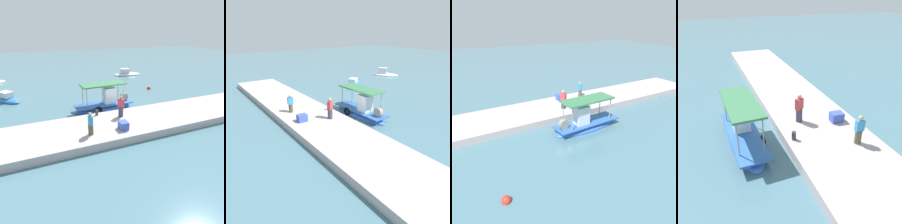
# 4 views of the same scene
# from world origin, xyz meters

# --- Properties ---
(ground_plane) EXTENTS (120.00, 120.00, 0.00)m
(ground_plane) POSITION_xyz_m (0.00, 0.00, 0.00)
(ground_plane) COLOR slate
(dock_quay) EXTENTS (36.00, 4.79, 0.59)m
(dock_quay) POSITION_xyz_m (0.00, -4.02, 0.29)
(dock_quay) COLOR #B5A8A9
(dock_quay) RESTS_ON ground_plane
(main_fishing_boat) EXTENTS (5.87, 1.93, 2.90)m
(main_fishing_boat) POSITION_xyz_m (-0.84, 0.37, 0.47)
(main_fishing_boat) COLOR blue
(main_fishing_boat) RESTS_ON ground_plane
(fisherman_near_bollard) EXTENTS (0.54, 0.57, 1.77)m
(fisherman_near_bollard) POSITION_xyz_m (-0.74, -3.06, 1.39)
(fisherman_near_bollard) COLOR #3D384F
(fisherman_near_bollard) RESTS_ON dock_quay
(fisherman_by_crate) EXTENTS (0.37, 0.47, 1.62)m
(fisherman_by_crate) POSITION_xyz_m (-3.93, -5.07, 1.32)
(fisherman_by_crate) COLOR #4F503B
(fisherman_by_crate) RESTS_ON dock_quay
(mooring_bollard) EXTENTS (0.24, 0.24, 0.46)m
(mooring_bollard) POSITION_xyz_m (-2.48, -2.06, 0.82)
(mooring_bollard) COLOR #2D2D33
(mooring_bollard) RESTS_ON dock_quay
(cargo_crate) EXTENTS (0.64, 0.78, 0.58)m
(cargo_crate) POSITION_xyz_m (-1.54, -5.20, 0.87)
(cargo_crate) COLOR #3C55B7
(cargo_crate) RESTS_ON dock_quay
(marker_buoy) EXTENTS (0.49, 0.49, 0.49)m
(marker_buoy) POSITION_xyz_m (7.02, 4.75, 0.10)
(marker_buoy) COLOR red
(marker_buoy) RESTS_ON ground_plane
(moored_boat_near) EXTENTS (4.03, 4.71, 1.31)m
(moored_boat_near) POSITION_xyz_m (-9.98, 7.00, 0.19)
(moored_boat_near) COLOR #2D6FBF
(moored_boat_near) RESTS_ON ground_plane
(moored_boat_mid) EXTENTS (4.73, 2.39, 1.36)m
(moored_boat_mid) POSITION_xyz_m (8.24, 13.48, 0.20)
(moored_boat_mid) COLOR white
(moored_boat_mid) RESTS_ON ground_plane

